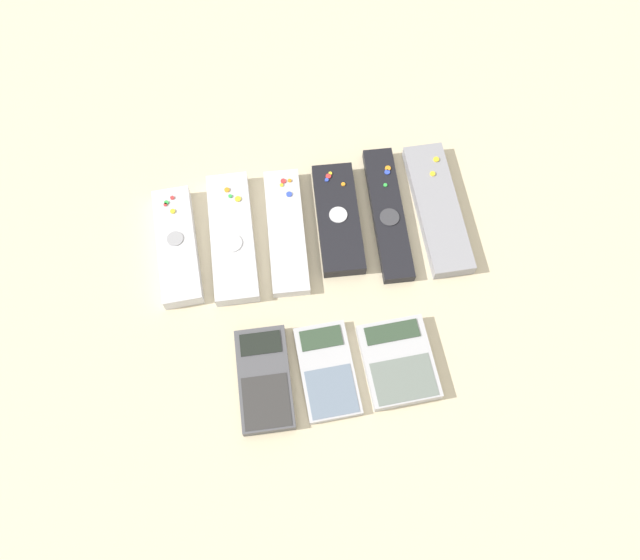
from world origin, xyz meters
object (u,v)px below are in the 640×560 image
remote_3 (338,219)px  calculator_1 (327,371)px  remote_1 (232,237)px  remote_0 (177,246)px  remote_4 (388,213)px  remote_2 (286,231)px  calculator_2 (398,362)px  calculator_0 (264,379)px  remote_5 (437,208)px

remote_3 → calculator_1: size_ratio=1.38×
remote_3 → remote_1: bearing=-174.8°
remote_0 → calculator_1: size_ratio=1.40×
remote_4 → calculator_1: (-0.13, -0.21, -0.00)m
remote_0 → remote_4: size_ratio=0.83×
remote_2 → remote_4: size_ratio=0.92×
remote_3 → remote_4: remote_3 is taller
remote_0 → calculator_2: 0.35m
remote_3 → calculator_2: size_ratio=1.54×
remote_1 → calculator_2: size_ratio=1.75×
remote_2 → remote_4: 0.15m
calculator_0 → remote_1: bearing=96.8°
remote_3 → remote_5: bearing=0.8°
remote_0 → remote_3: remote_0 is taller
remote_4 → remote_5: bearing=-0.7°
calculator_1 → calculator_2: bearing=-3.7°
remote_1 → calculator_0: remote_1 is taller
remote_1 → remote_2: 0.08m
remote_0 → calculator_2: bearing=-39.9°
remote_0 → remote_5: remote_0 is taller
remote_1 → calculator_0: bearing=-83.3°
remote_5 → calculator_0: size_ratio=1.53×
remote_5 → calculator_1: 0.29m
remote_3 → calculator_2: bearing=-76.1°
remote_1 → remote_5: same height
remote_0 → remote_3: (0.23, 0.01, -0.00)m
remote_3 → calculator_1: bearing=-100.1°
remote_2 → calculator_2: same height
calculator_0 → calculator_1: calculator_0 is taller
remote_5 → calculator_0: remote_5 is taller
calculator_1 → calculator_0: bearing=177.6°
remote_0 → calculator_1: bearing=-51.3°
calculator_1 → remote_2: bearing=95.2°
remote_0 → remote_3: size_ratio=1.02×
remote_1 → remote_2: size_ratio=1.02×
remote_1 → calculator_1: 0.23m
remote_0 → calculator_0: remote_0 is taller
remote_1 → calculator_2: 0.29m
remote_5 → calculator_0: (-0.28, -0.21, -0.00)m
calculator_0 → calculator_1: bearing=0.6°
remote_5 → remote_2: bearing=-179.5°
remote_2 → remote_5: size_ratio=0.94×
remote_4 → calculator_0: bearing=-131.2°
remote_3 → calculator_1: 0.22m
remote_1 → remote_4: bearing=2.3°
remote_2 → calculator_1: size_ratio=1.55×
calculator_1 → calculator_2: calculator_2 is taller
remote_5 → calculator_1: (-0.20, -0.21, -0.00)m
remote_1 → remote_5: 0.30m
remote_5 → remote_0: bearing=-179.6°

